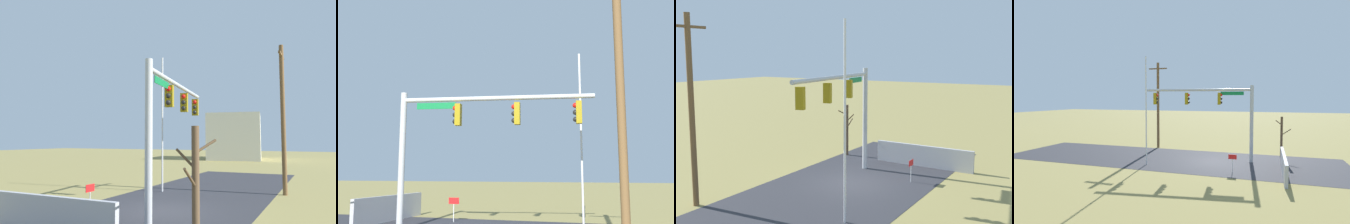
% 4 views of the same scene
% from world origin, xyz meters
% --- Properties ---
extents(ground_plane, '(160.00, 160.00, 0.00)m').
position_xyz_m(ground_plane, '(0.00, 0.00, 0.00)').
color(ground_plane, olive).
extents(road_surface, '(28.00, 8.00, 0.01)m').
position_xyz_m(road_surface, '(-4.00, 0.00, 0.01)').
color(road_surface, '#2D2D33').
rests_on(road_surface, ground_plane).
extents(sidewalk_corner, '(6.00, 6.00, 0.01)m').
position_xyz_m(sidewalk_corner, '(3.86, 0.86, 0.00)').
color(sidewalk_corner, '#B7B5AD').
rests_on(sidewalk_corner, ground_plane).
extents(retaining_fence, '(0.20, 6.15, 1.32)m').
position_xyz_m(retaining_fence, '(5.14, -1.98, 0.66)').
color(retaining_fence, '#A8A8AD').
rests_on(retaining_fence, ground_plane).
extents(signal_mast, '(8.53, 1.49, 6.07)m').
position_xyz_m(signal_mast, '(0.15, 0.45, 4.42)').
color(signal_mast, '#B2B5BA').
rests_on(signal_mast, ground_plane).
extents(flagpole, '(0.10, 0.10, 8.19)m').
position_xyz_m(flagpole, '(-4.69, -2.38, 4.10)').
color(flagpole, silver).
rests_on(flagpole, ground_plane).
extents(utility_pole, '(1.90, 0.26, 8.63)m').
position_xyz_m(utility_pole, '(-6.59, 4.43, 4.48)').
color(utility_pole, brown).
rests_on(utility_pole, ground_plane).
extents(bare_tree, '(1.27, 1.02, 3.48)m').
position_xyz_m(bare_tree, '(5.21, 3.54, 1.80)').
color(bare_tree, brown).
rests_on(bare_tree, ground_plane).
extents(open_sign, '(0.56, 0.04, 1.22)m').
position_xyz_m(open_sign, '(1.83, -2.55, 0.91)').
color(open_sign, silver).
rests_on(open_sign, ground_plane).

